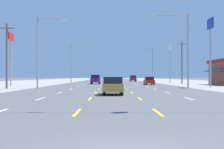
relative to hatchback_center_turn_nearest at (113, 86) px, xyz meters
name	(u,v)px	position (x,y,z in m)	size (l,w,h in m)	color
ground_plane	(112,83)	(0.10, 46.96, -0.78)	(572.00, 572.00, 0.00)	#4C4C4F
lot_apron_left	(15,83)	(-24.65, 46.96, -0.78)	(28.00, 440.00, 0.01)	gray
lot_apron_right	(208,83)	(24.85, 46.96, -0.78)	(28.00, 440.00, 0.01)	gray
lane_markings	(111,81)	(0.10, 85.46, -0.78)	(10.64, 227.60, 0.01)	white
signal_span_wire	(107,7)	(-0.36, -10.60, 4.19)	(25.17, 0.53, 8.79)	brown
hatchback_center_turn_nearest	(113,86)	(0.00, 0.00, 0.00)	(1.72, 3.90, 1.54)	#B28C33
hatchback_far_right_near	(149,81)	(7.16, 28.99, 0.00)	(1.72, 3.90, 1.54)	red
suv_inner_left_mid	(96,79)	(-3.44, 35.94, 0.24)	(1.98, 4.90, 1.98)	#4C196B
suv_far_right_midfar	(133,78)	(7.20, 67.96, 0.24)	(1.98, 4.90, 1.98)	maroon
suv_far_left_far	(96,78)	(-6.72, 99.54, 0.24)	(1.98, 4.90, 1.98)	silver
pole_sign_left_row_1	(11,46)	(-16.58, 21.56, 5.82)	(0.24, 2.30, 8.75)	gray
pole_sign_right_row_1	(210,36)	(14.44, 16.53, 6.81)	(0.24, 2.13, 10.11)	gray
pole_sign_right_row_2	(170,54)	(15.20, 47.54, 6.64)	(0.24, 2.09, 9.96)	gray
streetlight_left_row_0	(40,47)	(-9.65, 13.28, 4.80)	(4.02, 0.26, 9.65)	gray
streetlight_right_row_0	(184,44)	(9.68, 13.28, 5.15)	(5.13, 0.26, 10.08)	gray
streetlight_left_row_1	(73,60)	(-9.62, 45.02, 4.82)	(4.24, 0.26, 9.64)	gray
streetlight_right_row_1	(151,62)	(9.87, 45.02, 4.36)	(3.70, 0.26, 8.89)	gray
utility_pole_left_row_0	(7,55)	(-13.87, 12.49, 3.68)	(2.20, 0.26, 8.55)	brown
utility_pole_right_row_1	(182,62)	(15.56, 37.19, 4.10)	(2.20, 0.26, 9.37)	brown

